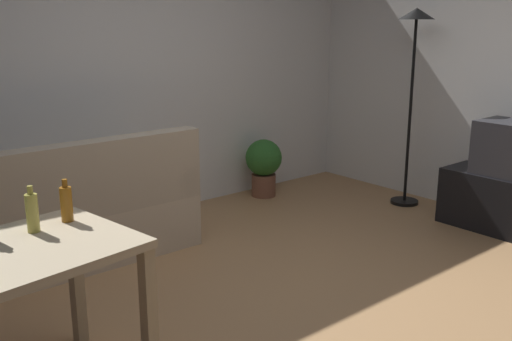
{
  "coord_description": "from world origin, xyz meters",
  "views": [
    {
      "loc": [
        -2.28,
        -2.33,
        1.71
      ],
      "look_at": [
        0.1,
        0.5,
        0.75
      ],
      "focal_mm": 40.95,
      "sensor_mm": 36.0,
      "label": 1
    }
  ],
  "objects_px": {
    "couch": "(71,220)",
    "torchiere_lamp": "(414,53)",
    "potted_plant": "(264,164)",
    "tv_stand": "(511,204)",
    "bottle_amber": "(66,203)",
    "bottle_squat": "(32,212)"
  },
  "relations": [
    {
      "from": "tv_stand",
      "to": "torchiere_lamp",
      "type": "xyz_separation_m",
      "value": [
        0.0,
        1.03,
        1.17
      ]
    },
    {
      "from": "couch",
      "to": "bottle_amber",
      "type": "distance_m",
      "value": 1.48
    },
    {
      "from": "potted_plant",
      "to": "torchiere_lamp",
      "type": "bearing_deg",
      "value": -50.51
    },
    {
      "from": "torchiere_lamp",
      "to": "bottle_squat",
      "type": "relative_size",
      "value": 8.21
    },
    {
      "from": "tv_stand",
      "to": "potted_plant",
      "type": "bearing_deg",
      "value": 22.64
    },
    {
      "from": "tv_stand",
      "to": "torchiere_lamp",
      "type": "bearing_deg",
      "value": 0.0
    },
    {
      "from": "potted_plant",
      "to": "bottle_amber",
      "type": "xyz_separation_m",
      "value": [
        -2.63,
        -1.59,
        0.52
      ]
    },
    {
      "from": "bottle_squat",
      "to": "couch",
      "type": "bearing_deg",
      "value": 62.14
    },
    {
      "from": "tv_stand",
      "to": "bottle_squat",
      "type": "distance_m",
      "value": 3.76
    },
    {
      "from": "couch",
      "to": "potted_plant",
      "type": "bearing_deg",
      "value": -171.59
    },
    {
      "from": "torchiere_lamp",
      "to": "bottle_squat",
      "type": "height_order",
      "value": "torchiere_lamp"
    },
    {
      "from": "torchiere_lamp",
      "to": "bottle_amber",
      "type": "distance_m",
      "value": 3.59
    },
    {
      "from": "couch",
      "to": "bottle_amber",
      "type": "xyz_separation_m",
      "value": [
        -0.52,
        -1.28,
        0.54
      ]
    },
    {
      "from": "tv_stand",
      "to": "couch",
      "type": "bearing_deg",
      "value": 59.23
    },
    {
      "from": "torchiere_lamp",
      "to": "bottle_squat",
      "type": "distance_m",
      "value": 3.77
    },
    {
      "from": "couch",
      "to": "torchiere_lamp",
      "type": "bearing_deg",
      "value": 165.98
    },
    {
      "from": "couch",
      "to": "tv_stand",
      "type": "height_order",
      "value": "couch"
    },
    {
      "from": "tv_stand",
      "to": "potted_plant",
      "type": "xyz_separation_m",
      "value": [
        -0.87,
        2.09,
        0.09
      ]
    },
    {
      "from": "tv_stand",
      "to": "potted_plant",
      "type": "height_order",
      "value": "potted_plant"
    },
    {
      "from": "bottle_squat",
      "to": "tv_stand",
      "type": "bearing_deg",
      "value": -7.12
    },
    {
      "from": "couch",
      "to": "bottle_amber",
      "type": "height_order",
      "value": "bottle_amber"
    },
    {
      "from": "potted_plant",
      "to": "bottle_squat",
      "type": "bearing_deg",
      "value": -149.89
    }
  ]
}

